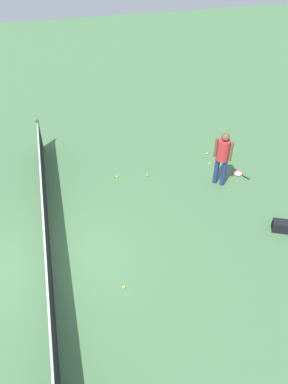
{
  "coord_description": "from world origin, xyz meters",
  "views": [
    {
      "loc": [
        -6.16,
        -0.74,
        6.98
      ],
      "look_at": [
        0.92,
        -2.49,
        0.9
      ],
      "focal_mm": 35.52,
      "sensor_mm": 36.0,
      "label": 1
    }
  ],
  "objects_px": {
    "tennis_ball_baseline": "(124,287)",
    "tennis_ball_stray_right": "(117,177)",
    "tennis_racket_near_player": "(238,174)",
    "equipment_bag": "(287,227)",
    "tennis_ball_by_net": "(207,153)",
    "tennis_ball_stray_left": "(210,164)",
    "player_near_side": "(223,155)",
    "tennis_ball_midcourt": "(147,175)"
  },
  "relations": [
    {
      "from": "player_near_side",
      "to": "equipment_bag",
      "type": "bearing_deg",
      "value": -157.55
    },
    {
      "from": "tennis_racket_near_player",
      "to": "equipment_bag",
      "type": "distance_m",
      "value": 2.53
    },
    {
      "from": "tennis_ball_stray_right",
      "to": "tennis_ball_baseline",
      "type": "bearing_deg",
      "value": 171.5
    },
    {
      "from": "player_near_side",
      "to": "tennis_ball_baseline",
      "type": "distance_m",
      "value": 4.66
    },
    {
      "from": "player_near_side",
      "to": "tennis_ball_stray_left",
      "type": "xyz_separation_m",
      "value": [
        0.95,
        -0.1,
        -0.98
      ]
    },
    {
      "from": "tennis_racket_near_player",
      "to": "tennis_ball_midcourt",
      "type": "height_order",
      "value": "tennis_ball_midcourt"
    },
    {
      "from": "tennis_ball_stray_right",
      "to": "player_near_side",
      "type": "bearing_deg",
      "value": -108.95
    },
    {
      "from": "tennis_racket_near_player",
      "to": "tennis_ball_by_net",
      "type": "relative_size",
      "value": 8.91
    },
    {
      "from": "tennis_ball_by_net",
      "to": "tennis_ball_stray_right",
      "type": "distance_m",
      "value": 3.13
    },
    {
      "from": "tennis_ball_midcourt",
      "to": "tennis_ball_baseline",
      "type": "bearing_deg",
      "value": 158.71
    },
    {
      "from": "tennis_ball_stray_left",
      "to": "tennis_ball_stray_right",
      "type": "distance_m",
      "value": 2.96
    },
    {
      "from": "equipment_bag",
      "to": "tennis_ball_baseline",
      "type": "bearing_deg",
      "value": 99.55
    },
    {
      "from": "tennis_ball_midcourt",
      "to": "tennis_ball_stray_right",
      "type": "height_order",
      "value": "same"
    },
    {
      "from": "tennis_ball_stray_left",
      "to": "equipment_bag",
      "type": "distance_m",
      "value": 3.31
    },
    {
      "from": "tennis_ball_by_net",
      "to": "tennis_ball_baseline",
      "type": "bearing_deg",
      "value": 140.66
    },
    {
      "from": "tennis_ball_baseline",
      "to": "equipment_bag",
      "type": "bearing_deg",
      "value": -80.45
    },
    {
      "from": "tennis_racket_near_player",
      "to": "tennis_ball_stray_right",
      "type": "height_order",
      "value": "tennis_ball_stray_right"
    },
    {
      "from": "player_near_side",
      "to": "tennis_ball_stray_left",
      "type": "relative_size",
      "value": 25.76
    },
    {
      "from": "tennis_ball_by_net",
      "to": "tennis_ball_midcourt",
      "type": "xyz_separation_m",
      "value": [
        -0.66,
        2.19,
        0.0
      ]
    },
    {
      "from": "tennis_ball_stray_right",
      "to": "tennis_ball_by_net",
      "type": "bearing_deg",
      "value": -80.42
    },
    {
      "from": "tennis_racket_near_player",
      "to": "tennis_ball_stray_left",
      "type": "distance_m",
      "value": 0.96
    },
    {
      "from": "player_near_side",
      "to": "tennis_ball_stray_left",
      "type": "distance_m",
      "value": 1.37
    },
    {
      "from": "tennis_ball_by_net",
      "to": "tennis_ball_stray_right",
      "type": "height_order",
      "value": "same"
    },
    {
      "from": "tennis_ball_baseline",
      "to": "equipment_bag",
      "type": "xyz_separation_m",
      "value": [
        0.74,
        -4.38,
        0.11
      ]
    },
    {
      "from": "tennis_ball_by_net",
      "to": "tennis_ball_stray_left",
      "type": "distance_m",
      "value": 0.56
    },
    {
      "from": "tennis_racket_near_player",
      "to": "tennis_ball_baseline",
      "type": "xyz_separation_m",
      "value": [
        -3.26,
        4.22,
        0.02
      ]
    },
    {
      "from": "player_near_side",
      "to": "tennis_ball_by_net",
      "type": "distance_m",
      "value": 1.81
    },
    {
      "from": "tennis_ball_midcourt",
      "to": "tennis_ball_stray_right",
      "type": "xyz_separation_m",
      "value": [
        0.14,
        0.9,
        0.0
      ]
    },
    {
      "from": "tennis_ball_stray_left",
      "to": "player_near_side",
      "type": "bearing_deg",
      "value": 174.03
    },
    {
      "from": "player_near_side",
      "to": "tennis_racket_near_player",
      "type": "bearing_deg",
      "value": -70.48
    },
    {
      "from": "tennis_ball_midcourt",
      "to": "equipment_bag",
      "type": "relative_size",
      "value": 0.08
    },
    {
      "from": "tennis_ball_by_net",
      "to": "tennis_ball_stray_right",
      "type": "xyz_separation_m",
      "value": [
        -0.52,
        3.08,
        0.0
      ]
    },
    {
      "from": "tennis_ball_baseline",
      "to": "tennis_ball_stray_right",
      "type": "distance_m",
      "value": 4.01
    },
    {
      "from": "tennis_racket_near_player",
      "to": "tennis_ball_baseline",
      "type": "relative_size",
      "value": 8.91
    },
    {
      "from": "tennis_ball_by_net",
      "to": "tennis_ball_midcourt",
      "type": "distance_m",
      "value": 2.29
    },
    {
      "from": "equipment_bag",
      "to": "tennis_ball_stray_left",
      "type": "bearing_deg",
      "value": 14.52
    },
    {
      "from": "player_near_side",
      "to": "equipment_bag",
      "type": "relative_size",
      "value": 2.01
    },
    {
      "from": "tennis_ball_stray_left",
      "to": "tennis_ball_by_net",
      "type": "bearing_deg",
      "value": -13.26
    },
    {
      "from": "tennis_ball_stray_right",
      "to": "equipment_bag",
      "type": "distance_m",
      "value": 4.98
    },
    {
      "from": "tennis_ball_by_net",
      "to": "tennis_ball_stray_right",
      "type": "bearing_deg",
      "value": 99.58
    },
    {
      "from": "tennis_ball_midcourt",
      "to": "tennis_ball_stray_left",
      "type": "xyz_separation_m",
      "value": [
        0.12,
        -2.06,
        0.0
      ]
    },
    {
      "from": "tennis_ball_baseline",
      "to": "tennis_ball_midcourt",
      "type": "bearing_deg",
      "value": -21.29
    }
  ]
}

